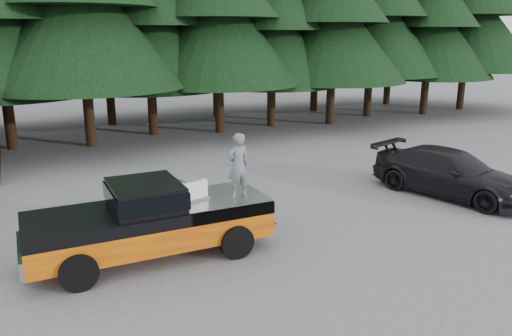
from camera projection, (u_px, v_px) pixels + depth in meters
name	position (u px, v px, depth m)	size (l,w,h in m)	color
ground	(221.00, 257.00, 12.39)	(120.00, 120.00, 0.00)	#535356
pickup_truck	(151.00, 231.00, 12.26)	(6.00, 2.04, 1.33)	orange
truck_cab	(145.00, 195.00, 11.97)	(1.66, 1.90, 0.59)	black
air_compressor	(190.00, 190.00, 12.53)	(0.70, 0.58, 0.48)	silver
man_on_bed	(238.00, 165.00, 12.51)	(0.61, 0.40, 1.66)	slate
parked_car	(450.00, 173.00, 16.94)	(2.17, 5.34, 1.55)	black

